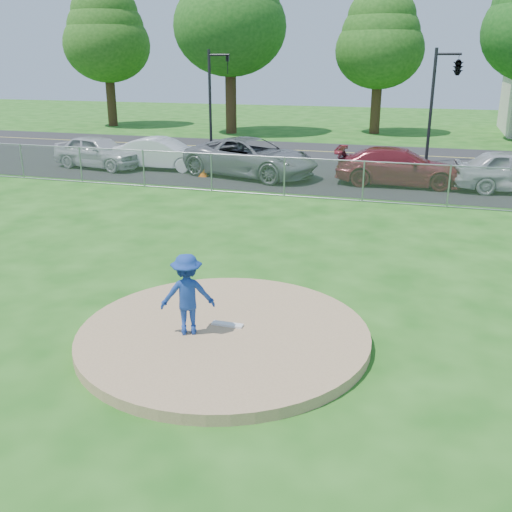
{
  "coord_description": "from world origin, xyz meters",
  "views": [
    {
      "loc": [
        3.44,
        -8.95,
        4.9
      ],
      "look_at": [
        0.0,
        2.0,
        1.0
      ],
      "focal_mm": 40.0,
      "sensor_mm": 36.0,
      "label": 1
    }
  ],
  "objects_px": {
    "parked_car_white": "(163,154)",
    "parked_car_gray": "(251,157)",
    "traffic_cone": "(203,168)",
    "tree_left": "(230,11)",
    "tree_far_left": "(106,33)",
    "tree_center": "(380,39)",
    "pitcher": "(187,294)",
    "parked_car_darkred": "(399,167)",
    "traffic_signal_center": "(455,69)",
    "parked_car_silver": "(99,152)",
    "traffic_signal_left": "(214,92)"
  },
  "relations": [
    {
      "from": "parked_car_white",
      "to": "parked_car_gray",
      "type": "xyz_separation_m",
      "value": [
        4.6,
        -0.42,
        0.11
      ]
    },
    {
      "from": "traffic_cone",
      "to": "tree_left",
      "type": "bearing_deg",
      "value": 105.49
    },
    {
      "from": "tree_left",
      "to": "tree_far_left",
      "type": "bearing_deg",
      "value": 169.7
    },
    {
      "from": "parked_car_white",
      "to": "traffic_cone",
      "type": "bearing_deg",
      "value": -115.85
    },
    {
      "from": "tree_center",
      "to": "traffic_cone",
      "type": "xyz_separation_m",
      "value": [
        -5.5,
        -19.23,
        -6.07
      ]
    },
    {
      "from": "tree_left",
      "to": "pitcher",
      "type": "relative_size",
      "value": 8.28
    },
    {
      "from": "parked_car_gray",
      "to": "parked_car_darkred",
      "type": "height_order",
      "value": "parked_car_gray"
    },
    {
      "from": "tree_left",
      "to": "parked_car_gray",
      "type": "relative_size",
      "value": 2.04
    },
    {
      "from": "parked_car_white",
      "to": "traffic_signal_center",
      "type": "bearing_deg",
      "value": -66.84
    },
    {
      "from": "parked_car_silver",
      "to": "parked_car_darkred",
      "type": "height_order",
      "value": "parked_car_silver"
    },
    {
      "from": "traffic_cone",
      "to": "parked_car_white",
      "type": "distance_m",
      "value": 2.82
    },
    {
      "from": "tree_left",
      "to": "traffic_cone",
      "type": "xyz_separation_m",
      "value": [
        4.5,
        -16.23,
        -7.84
      ]
    },
    {
      "from": "traffic_signal_left",
      "to": "traffic_signal_center",
      "type": "xyz_separation_m",
      "value": [
        12.73,
        -0.0,
        1.25
      ]
    },
    {
      "from": "tree_far_left",
      "to": "tree_center",
      "type": "bearing_deg",
      "value": 2.73
    },
    {
      "from": "traffic_cone",
      "to": "parked_car_darkred",
      "type": "height_order",
      "value": "parked_car_darkred"
    },
    {
      "from": "parked_car_white",
      "to": "tree_far_left",
      "type": "bearing_deg",
      "value": 35.22
    },
    {
      "from": "parked_car_silver",
      "to": "parked_car_white",
      "type": "distance_m",
      "value": 3.2
    },
    {
      "from": "pitcher",
      "to": "parked_car_darkred",
      "type": "xyz_separation_m",
      "value": [
        2.62,
        15.79,
        -0.18
      ]
    },
    {
      "from": "tree_left",
      "to": "traffic_cone",
      "type": "height_order",
      "value": "tree_left"
    },
    {
      "from": "traffic_signal_center",
      "to": "parked_car_white",
      "type": "xyz_separation_m",
      "value": [
        -13.03,
        -6.09,
        -3.85
      ]
    },
    {
      "from": "traffic_signal_left",
      "to": "parked_car_white",
      "type": "xyz_separation_m",
      "value": [
        -0.3,
        -6.09,
        -2.61
      ]
    },
    {
      "from": "traffic_signal_left",
      "to": "traffic_cone",
      "type": "height_order",
      "value": "traffic_signal_left"
    },
    {
      "from": "tree_far_left",
      "to": "parked_car_darkred",
      "type": "bearing_deg",
      "value": -36.05
    },
    {
      "from": "parked_car_gray",
      "to": "parked_car_white",
      "type": "bearing_deg",
      "value": 99.88
    },
    {
      "from": "tree_center",
      "to": "parked_car_darkred",
      "type": "relative_size",
      "value": 1.86
    },
    {
      "from": "pitcher",
      "to": "parked_car_gray",
      "type": "height_order",
      "value": "parked_car_gray"
    },
    {
      "from": "traffic_signal_center",
      "to": "traffic_cone",
      "type": "bearing_deg",
      "value": -145.38
    },
    {
      "from": "tree_far_left",
      "to": "tree_left",
      "type": "relative_size",
      "value": 0.86
    },
    {
      "from": "traffic_signal_left",
      "to": "parked_car_silver",
      "type": "distance_m",
      "value": 7.94
    },
    {
      "from": "tree_far_left",
      "to": "parked_car_white",
      "type": "bearing_deg",
      "value": -52.88
    },
    {
      "from": "parked_car_darkred",
      "to": "traffic_signal_center",
      "type": "bearing_deg",
      "value": -18.18
    },
    {
      "from": "parked_car_silver",
      "to": "parked_car_gray",
      "type": "relative_size",
      "value": 0.75
    },
    {
      "from": "traffic_cone",
      "to": "parked_car_silver",
      "type": "bearing_deg",
      "value": 174.53
    },
    {
      "from": "pitcher",
      "to": "parked_car_white",
      "type": "relative_size",
      "value": 0.33
    },
    {
      "from": "pitcher",
      "to": "parked_car_darkred",
      "type": "relative_size",
      "value": 0.29
    },
    {
      "from": "traffic_cone",
      "to": "parked_car_darkred",
      "type": "xyz_separation_m",
      "value": [
        8.55,
        0.73,
        0.38
      ]
    },
    {
      "from": "traffic_signal_center",
      "to": "parked_car_gray",
      "type": "bearing_deg",
      "value": -142.31
    },
    {
      "from": "traffic_cone",
      "to": "tree_center",
      "type": "bearing_deg",
      "value": 74.03
    },
    {
      "from": "traffic_signal_center",
      "to": "parked_car_silver",
      "type": "bearing_deg",
      "value": -157.55
    },
    {
      "from": "tree_far_left",
      "to": "tree_left",
      "type": "bearing_deg",
      "value": -10.3
    },
    {
      "from": "tree_center",
      "to": "parked_car_gray",
      "type": "xyz_separation_m",
      "value": [
        -3.47,
        -18.52,
        -5.61
      ]
    },
    {
      "from": "tree_center",
      "to": "pitcher",
      "type": "distance_m",
      "value": 34.73
    },
    {
      "from": "pitcher",
      "to": "parked_car_gray",
      "type": "bearing_deg",
      "value": -100.15
    },
    {
      "from": "pitcher",
      "to": "traffic_cone",
      "type": "xyz_separation_m",
      "value": [
        -5.93,
        15.06,
        -0.56
      ]
    },
    {
      "from": "tree_left",
      "to": "parked_car_darkred",
      "type": "relative_size",
      "value": 2.37
    },
    {
      "from": "tree_far_left",
      "to": "parked_car_silver",
      "type": "height_order",
      "value": "tree_far_left"
    },
    {
      "from": "traffic_signal_center",
      "to": "traffic_cone",
      "type": "distance_m",
      "value": 13.41
    },
    {
      "from": "parked_car_silver",
      "to": "parked_car_darkred",
      "type": "xyz_separation_m",
      "value": [
        14.25,
        0.18,
        -0.02
      ]
    },
    {
      "from": "tree_left",
      "to": "traffic_cone",
      "type": "relative_size",
      "value": 16.21
    },
    {
      "from": "traffic_cone",
      "to": "parked_car_silver",
      "type": "distance_m",
      "value": 5.74
    }
  ]
}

